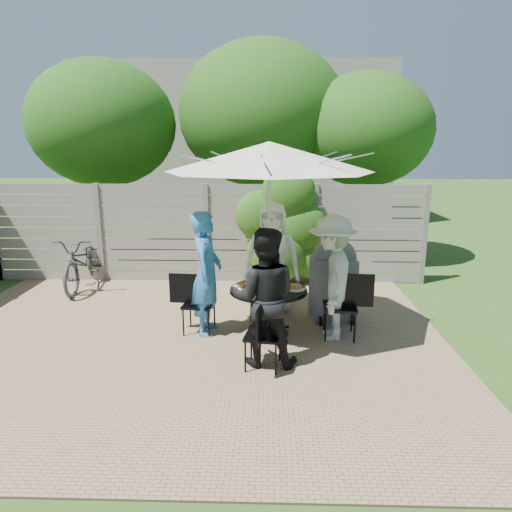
{
  "coord_description": "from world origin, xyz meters",
  "views": [
    {
      "loc": [
        1.16,
        -5.27,
        2.53
      ],
      "look_at": [
        0.99,
        0.72,
        1.06
      ],
      "focal_mm": 32.0,
      "sensor_mm": 36.0,
      "label": 1
    }
  ],
  "objects_px": {
    "person_left": "(207,274)",
    "bicycle": "(84,261)",
    "chair_right": "(340,319)",
    "glass_front": "(275,290)",
    "glass_left": "(248,285)",
    "coffee_cup": "(277,280)",
    "chair_left": "(198,315)",
    "syrup_jug": "(264,282)",
    "patio_table": "(268,303)",
    "plate_right": "(296,288)",
    "person_front": "(264,298)",
    "chair_back": "(272,292)",
    "plate_front": "(267,295)",
    "person_back": "(272,259)",
    "plate_back": "(270,279)",
    "glass_back": "(262,278)",
    "chair_front": "(263,349)",
    "bbq_grill": "(333,283)",
    "plate_left": "(242,286)",
    "umbrella": "(269,157)",
    "person_right": "(332,278)"
  },
  "relations": [
    {
      "from": "person_front",
      "to": "plate_right",
      "type": "xyz_separation_m",
      "value": [
        0.41,
        0.81,
        -0.13
      ]
    },
    {
      "from": "chair_front",
      "to": "person_front",
      "type": "relative_size",
      "value": 0.51
    },
    {
      "from": "chair_front",
      "to": "glass_left",
      "type": "bearing_deg",
      "value": 22.31
    },
    {
      "from": "glass_left",
      "to": "plate_back",
      "type": "bearing_deg",
      "value": 57.36
    },
    {
      "from": "patio_table",
      "to": "glass_front",
      "type": "xyz_separation_m",
      "value": [
        0.09,
        -0.27,
        0.27
      ]
    },
    {
      "from": "plate_front",
      "to": "patio_table",
      "type": "bearing_deg",
      "value": 86.54
    },
    {
      "from": "person_left",
      "to": "plate_right",
      "type": "height_order",
      "value": "person_left"
    },
    {
      "from": "person_back",
      "to": "glass_front",
      "type": "height_order",
      "value": "person_back"
    },
    {
      "from": "patio_table",
      "to": "plate_right",
      "type": "xyz_separation_m",
      "value": [
        0.36,
        -0.02,
        0.23
      ]
    },
    {
      "from": "patio_table",
      "to": "plate_right",
      "type": "height_order",
      "value": "plate_right"
    },
    {
      "from": "glass_left",
      "to": "coffee_cup",
      "type": "xyz_separation_m",
      "value": [
        0.38,
        0.3,
        -0.01
      ]
    },
    {
      "from": "person_left",
      "to": "chair_front",
      "type": "xyz_separation_m",
      "value": [
        0.77,
        -1.01,
        -0.6
      ]
    },
    {
      "from": "umbrella",
      "to": "plate_left",
      "type": "relative_size",
      "value": 10.79
    },
    {
      "from": "plate_right",
      "to": "bicycle",
      "type": "relative_size",
      "value": 0.14
    },
    {
      "from": "person_front",
      "to": "chair_right",
      "type": "relative_size",
      "value": 1.82
    },
    {
      "from": "plate_front",
      "to": "glass_left",
      "type": "height_order",
      "value": "glass_left"
    },
    {
      "from": "patio_table",
      "to": "glass_back",
      "type": "height_order",
      "value": "glass_back"
    },
    {
      "from": "person_back",
      "to": "bbq_grill",
      "type": "xyz_separation_m",
      "value": [
        0.89,
        -0.23,
        -0.3
      ]
    },
    {
      "from": "person_right",
      "to": "glass_front",
      "type": "relative_size",
      "value": 11.94
    },
    {
      "from": "patio_table",
      "to": "glass_left",
      "type": "xyz_separation_m",
      "value": [
        -0.27,
        -0.09,
        0.27
      ]
    },
    {
      "from": "patio_table",
      "to": "plate_front",
      "type": "relative_size",
      "value": 4.14
    },
    {
      "from": "chair_back",
      "to": "syrup_jug",
      "type": "distance_m",
      "value": 1.02
    },
    {
      "from": "person_back",
      "to": "plate_left",
      "type": "height_order",
      "value": "person_back"
    },
    {
      "from": "chair_left",
      "to": "bbq_grill",
      "type": "bearing_deg",
      "value": 21.91
    },
    {
      "from": "chair_back",
      "to": "plate_front",
      "type": "relative_size",
      "value": 3.85
    },
    {
      "from": "patio_table",
      "to": "person_front",
      "type": "relative_size",
      "value": 0.66
    },
    {
      "from": "person_back",
      "to": "plate_right",
      "type": "bearing_deg",
      "value": -66.55
    },
    {
      "from": "bicycle",
      "to": "chair_left",
      "type": "bearing_deg",
      "value": -43.61
    },
    {
      "from": "umbrella",
      "to": "glass_back",
      "type": "xyz_separation_m",
      "value": [
        -0.09,
        0.27,
        -1.65
      ]
    },
    {
      "from": "bicycle",
      "to": "glass_back",
      "type": "bearing_deg",
      "value": -32.42
    },
    {
      "from": "plate_front",
      "to": "glass_back",
      "type": "bearing_deg",
      "value": 96.15
    },
    {
      "from": "chair_right",
      "to": "plate_back",
      "type": "bearing_deg",
      "value": -19.55
    },
    {
      "from": "person_back",
      "to": "person_front",
      "type": "height_order",
      "value": "person_back"
    },
    {
      "from": "person_back",
      "to": "plate_back",
      "type": "distance_m",
      "value": 0.5
    },
    {
      "from": "chair_left",
      "to": "syrup_jug",
      "type": "relative_size",
      "value": 5.25
    },
    {
      "from": "plate_back",
      "to": "syrup_jug",
      "type": "distance_m",
      "value": 0.32
    },
    {
      "from": "chair_back",
      "to": "glass_back",
      "type": "height_order",
      "value": "chair_back"
    },
    {
      "from": "person_left",
      "to": "umbrella",
      "type": "bearing_deg",
      "value": -90.0
    },
    {
      "from": "patio_table",
      "to": "person_right",
      "type": "bearing_deg",
      "value": -3.46
    },
    {
      "from": "plate_left",
      "to": "patio_table",
      "type": "bearing_deg",
      "value": -3.46
    },
    {
      "from": "chair_right",
      "to": "glass_back",
      "type": "xyz_separation_m",
      "value": [
        -1.05,
        0.32,
        0.47
      ]
    },
    {
      "from": "chair_right",
      "to": "coffee_cup",
      "type": "xyz_separation_m",
      "value": [
        -0.85,
        0.27,
        0.46
      ]
    },
    {
      "from": "person_left",
      "to": "bicycle",
      "type": "height_order",
      "value": "person_left"
    },
    {
      "from": "person_front",
      "to": "coffee_cup",
      "type": "height_order",
      "value": "person_front"
    },
    {
      "from": "chair_back",
      "to": "plate_right",
      "type": "relative_size",
      "value": 3.85
    },
    {
      "from": "person_left",
      "to": "plate_left",
      "type": "relative_size",
      "value": 6.52
    },
    {
      "from": "chair_back",
      "to": "plate_front",
      "type": "distance_m",
      "value": 1.38
    },
    {
      "from": "patio_table",
      "to": "person_back",
      "type": "bearing_deg",
      "value": 86.54
    },
    {
      "from": "person_left",
      "to": "chair_right",
      "type": "height_order",
      "value": "person_left"
    },
    {
      "from": "chair_right",
      "to": "glass_front",
      "type": "distance_m",
      "value": 1.01
    }
  ]
}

